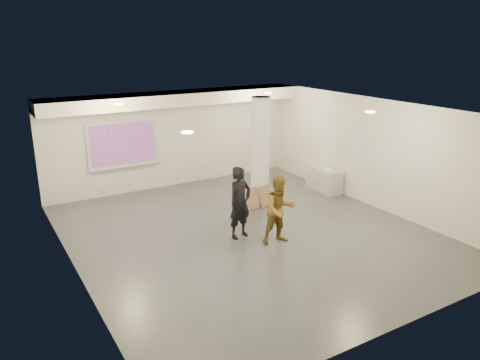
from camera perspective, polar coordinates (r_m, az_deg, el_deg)
floor at (r=11.39m, az=1.04°, el=-6.53°), size 8.00×9.00×0.01m
ceiling at (r=10.55m, az=1.13°, el=8.55°), size 8.00×9.00×0.01m
wall_back at (r=14.77m, az=-8.21°, el=5.00°), size 8.00×0.01×3.00m
wall_front at (r=7.68m, az=19.26°, el=-7.58°), size 8.00×0.01×3.00m
wall_left at (r=9.49m, az=-19.92°, el=-2.86°), size 0.01×9.00×3.00m
wall_right at (r=13.36m, az=15.84°, el=3.20°), size 0.01×9.00×3.00m
soffit_band at (r=14.05m, az=-7.55°, el=9.86°), size 8.00×1.10×0.36m
downlight_nw at (r=11.93m, az=-14.57°, el=8.94°), size 0.22×0.22×0.02m
downlight_ne at (r=13.81m, az=3.43°, el=10.53°), size 0.22×0.22×0.02m
downlight_sw at (r=8.22m, az=-6.43°, el=5.80°), size 0.22×0.22×0.02m
downlight_se at (r=10.77m, az=15.56°, el=8.01°), size 0.22×0.22×0.02m
column at (r=13.12m, az=2.50°, el=3.61°), size 0.52×0.52×3.00m
projection_screen at (r=14.20m, az=-14.10°, el=4.27°), size 2.10×0.13×1.42m
credenza at (r=14.58m, az=10.18°, el=0.08°), size 0.59×1.25×0.71m
papers_stack at (r=14.35m, az=10.70°, el=1.29°), size 0.27×0.32×0.02m
cardboard_back at (r=13.12m, az=3.08°, el=-1.94°), size 0.55×0.38×0.56m
cardboard_front at (r=12.80m, az=1.16°, el=-2.35°), size 0.57×0.26×0.60m
woman at (r=10.90m, az=-0.01°, el=-2.78°), size 0.70×0.54×1.72m
man at (r=10.67m, az=4.88°, el=-3.64°), size 0.85×0.70×1.60m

